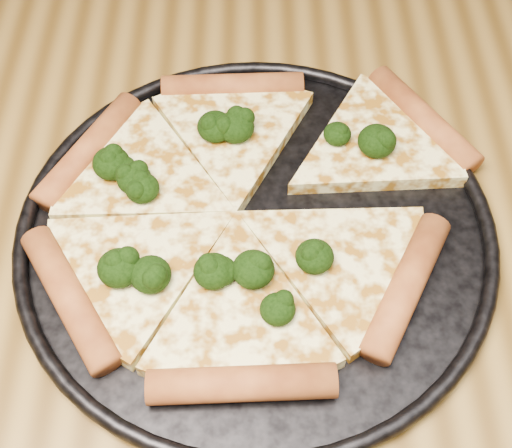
{
  "coord_description": "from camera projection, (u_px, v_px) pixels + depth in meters",
  "views": [
    {
      "loc": [
        0.1,
        -0.27,
        1.22
      ],
      "look_at": [
        0.1,
        0.05,
        0.77
      ],
      "focal_mm": 49.19,
      "sensor_mm": 36.0,
      "label": 1
    }
  ],
  "objects": [
    {
      "name": "pizza",
      "position": [
        245.0,
        209.0,
        0.57
      ],
      "size": [
        0.38,
        0.33,
        0.03
      ],
      "rotation": [
        0.0,
        0.0,
        0.03
      ],
      "color": "#FFF69C",
      "rests_on": "pizza_pan"
    },
    {
      "name": "broccoli_florets",
      "position": [
        215.0,
        204.0,
        0.56
      ],
      "size": [
        0.26,
        0.21,
        0.02
      ],
      "color": "black",
      "rests_on": "pizza"
    },
    {
      "name": "dining_table",
      "position": [
        141.0,
        339.0,
        0.62
      ],
      "size": [
        1.2,
        0.9,
        0.75
      ],
      "color": "olive",
      "rests_on": "ground"
    },
    {
      "name": "pizza_pan",
      "position": [
        256.0,
        230.0,
        0.57
      ],
      "size": [
        0.39,
        0.39,
        0.02
      ],
      "color": "black",
      "rests_on": "dining_table"
    }
  ]
}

